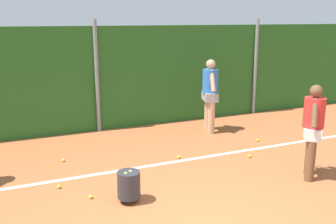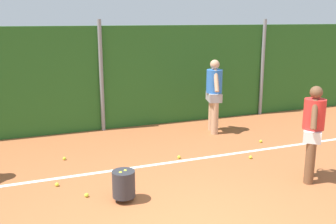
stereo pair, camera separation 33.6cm
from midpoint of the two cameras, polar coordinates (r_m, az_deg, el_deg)
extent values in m
plane|color=#A85B33|center=(6.62, -3.48, -11.44)|extent=(25.30, 25.30, 0.00)
cube|color=#286023|center=(9.96, -11.62, 4.78)|extent=(16.44, 0.25, 2.63)
cylinder|color=gray|center=(9.78, -11.42, 5.10)|extent=(0.10, 0.10, 2.79)
cylinder|color=gray|center=(11.72, 11.97, 6.47)|extent=(0.10, 0.10, 2.79)
cube|color=white|center=(7.53, -6.28, -8.26)|extent=(12.02, 0.10, 0.01)
cylinder|color=brown|center=(7.22, 19.02, -6.83)|extent=(0.17, 0.17, 0.74)
cylinder|color=brown|center=(7.53, 19.00, -5.97)|extent=(0.17, 0.17, 0.74)
cube|color=white|center=(7.23, 19.30, -2.88)|extent=(0.55, 0.56, 0.20)
cylinder|color=red|center=(7.14, 19.53, -0.08)|extent=(0.36, 0.36, 0.53)
sphere|color=brown|center=(7.06, 19.77, 2.93)|extent=(0.21, 0.21, 0.21)
cylinder|color=brown|center=(6.93, 19.58, -0.15)|extent=(0.24, 0.25, 0.51)
cylinder|color=brown|center=(7.33, 19.53, 0.58)|extent=(0.24, 0.25, 0.51)
cylinder|color=black|center=(7.50, 18.92, -1.94)|extent=(0.03, 0.03, 0.28)
torus|color=#26262B|center=(7.57, 18.76, -3.91)|extent=(0.21, 0.23, 0.28)
cylinder|color=tan|center=(9.97, 4.93, -0.34)|extent=(0.18, 0.18, 0.80)
cylinder|color=tan|center=(9.63, 5.40, -0.85)|extent=(0.18, 0.18, 0.80)
cube|color=#99999E|center=(9.69, 5.22, 2.31)|extent=(0.45, 0.60, 0.21)
cylinder|color=blue|center=(9.62, 5.27, 4.60)|extent=(0.39, 0.39, 0.57)
sphere|color=tan|center=(9.56, 5.33, 7.04)|extent=(0.23, 0.23, 0.23)
cylinder|color=tan|center=(9.83, 4.99, 5.05)|extent=(0.17, 0.31, 0.54)
cylinder|color=tan|center=(9.40, 5.59, 4.64)|extent=(0.17, 0.31, 0.54)
cylinder|color=#2D2D33|center=(6.15, -7.40, -10.60)|extent=(0.36, 0.36, 0.42)
cylinder|color=#2D2D33|center=(6.29, -6.20, -12.51)|extent=(0.02, 0.02, 0.08)
cylinder|color=#2D2D33|center=(6.23, -8.46, -12.86)|extent=(0.02, 0.02, 0.08)
cylinder|color=#2D2D33|center=(6.37, -7.65, -12.21)|extent=(0.02, 0.02, 0.08)
sphere|color=#CCDB33|center=(6.11, -7.17, -8.81)|extent=(0.07, 0.07, 0.07)
sphere|color=#CCDB33|center=(6.05, -7.86, -9.09)|extent=(0.07, 0.07, 0.07)
sphere|color=#CCDB33|center=(8.13, -16.36, -6.85)|extent=(0.07, 0.07, 0.07)
sphere|color=#CCDB33|center=(8.18, 10.80, -6.40)|extent=(0.07, 0.07, 0.07)
sphere|color=#CCDB33|center=(9.26, 12.07, -4.07)|extent=(0.07, 0.07, 0.07)
sphere|color=#CCDB33|center=(7.98, 0.39, -6.65)|extent=(0.07, 0.07, 0.07)
sphere|color=#CCDB33|center=(6.46, -12.85, -12.11)|extent=(0.07, 0.07, 0.07)
sphere|color=#CCDB33|center=(6.95, -17.16, -10.49)|extent=(0.07, 0.07, 0.07)
camera|label=1|loc=(0.17, -91.26, -0.31)|focal=41.29mm
camera|label=2|loc=(0.17, 88.74, 0.31)|focal=41.29mm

